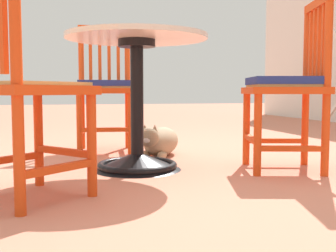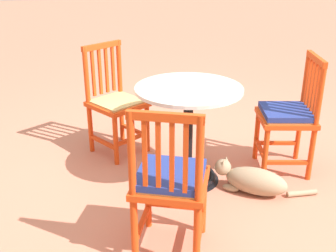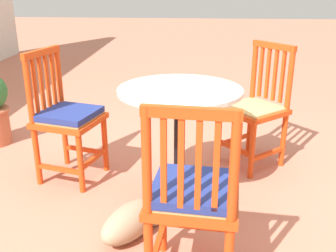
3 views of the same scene
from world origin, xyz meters
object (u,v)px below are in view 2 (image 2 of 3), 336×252
Objects in this scene: cafe_table at (188,145)px; orange_chair_at_corner at (170,182)px; tabby_cat at (251,180)px; orange_chair_facing_out at (115,103)px; orange_chair_tucked_in at (289,116)px.

cafe_table is 0.83m from orange_chair_at_corner.
cafe_table reaches higher than tabby_cat.
cafe_table is at bearing -104.60° from orange_chair_at_corner.
orange_chair_at_corner is at bearing 103.97° from orange_chair_facing_out.
orange_chair_at_corner is 1.32m from orange_chair_tucked_in.
orange_chair_at_corner is at bearing 41.68° from tabby_cat.
cafe_table is 0.83× the size of orange_chair_tucked_in.
orange_chair_facing_out is at bearing -18.76° from orange_chair_tucked_in.
orange_chair_facing_out reaches higher than cafe_table.
orange_chair_tucked_in is (-0.99, -0.88, 0.00)m from orange_chair_at_corner.
orange_chair_tucked_in is 0.59m from tabby_cat.
orange_chair_at_corner is 1.00× the size of orange_chair_tucked_in.
tabby_cat is (-0.64, -0.57, -0.35)m from orange_chair_at_corner.
orange_chair_tucked_in is at bearing -138.21° from orange_chair_at_corner.
orange_chair_at_corner is at bearing 75.40° from cafe_table.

